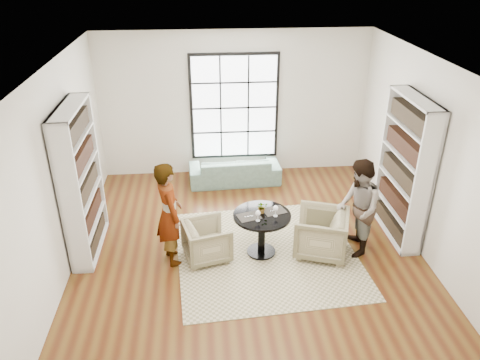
{
  "coord_description": "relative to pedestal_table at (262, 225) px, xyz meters",
  "views": [
    {
      "loc": [
        -0.68,
        -6.24,
        4.46
      ],
      "look_at": [
        -0.1,
        0.4,
        1.08
      ],
      "focal_mm": 35.0,
      "sensor_mm": 36.0,
      "label": 1
    }
  ],
  "objects": [
    {
      "name": "person_right",
      "position": [
        1.49,
        -0.07,
        0.27
      ],
      "size": [
        0.68,
        0.83,
        1.59
      ],
      "primitive_type": "imported",
      "rotation": [
        0.0,
        0.0,
        -1.68
      ],
      "color": "gray",
      "rests_on": "ground"
    },
    {
      "name": "flower_centerpiece",
      "position": [
        0.0,
        0.05,
        0.29
      ],
      "size": [
        0.19,
        0.17,
        0.19
      ],
      "primitive_type": "imported",
      "rotation": [
        0.0,
        0.0,
        0.14
      ],
      "color": "gray",
      "rests_on": "pedestal_table"
    },
    {
      "name": "room_shell",
      "position": [
        -0.19,
        0.65,
        0.73
      ],
      "size": [
        6.0,
        6.01,
        6.0
      ],
      "color": "silver",
      "rests_on": "ground"
    },
    {
      "name": "placemat_left",
      "position": [
        -0.21,
        -0.05,
        0.2
      ],
      "size": [
        0.4,
        0.35,
        0.01
      ],
      "primitive_type": "cube",
      "rotation": [
        0.0,
        0.0,
        0.3
      ],
      "color": "black",
      "rests_on": "pedestal_table"
    },
    {
      "name": "ground",
      "position": [
        -0.19,
        0.1,
        -0.52
      ],
      "size": [
        6.0,
        6.0,
        0.0
      ],
      "primitive_type": "plane",
      "color": "brown"
    },
    {
      "name": "armchair_right",
      "position": [
        0.94,
        -0.07,
        -0.15
      ],
      "size": [
        1.02,
        1.01,
        0.74
      ],
      "primitive_type": "imported",
      "rotation": [
        0.0,
        0.0,
        -1.9
      ],
      "color": "#C5C08D",
      "rests_on": "ground"
    },
    {
      "name": "placemat_right",
      "position": [
        0.2,
        0.09,
        0.2
      ],
      "size": [
        0.4,
        0.35,
        0.01
      ],
      "primitive_type": "cube",
      "rotation": [
        0.0,
        0.0,
        0.3
      ],
      "color": "black",
      "rests_on": "pedestal_table"
    },
    {
      "name": "wine_glass_left",
      "position": [
        -0.09,
        -0.17,
        0.32
      ],
      "size": [
        0.08,
        0.08,
        0.18
      ],
      "color": "silver",
      "rests_on": "pedestal_table"
    },
    {
      "name": "cutlery_left",
      "position": [
        -0.21,
        -0.05,
        0.21
      ],
      "size": [
        0.2,
        0.25,
        0.01
      ],
      "primitive_type": null,
      "rotation": [
        0.0,
        0.0,
        0.3
      ],
      "color": "#B8B8BC",
      "rests_on": "placemat_left"
    },
    {
      "name": "cutlery_right",
      "position": [
        0.2,
        0.09,
        0.21
      ],
      "size": [
        0.2,
        0.25,
        0.01
      ],
      "primitive_type": null,
      "rotation": [
        0.0,
        0.0,
        0.3
      ],
      "color": "#B8B8BC",
      "rests_on": "placemat_right"
    },
    {
      "name": "person_left",
      "position": [
        -1.41,
        -0.05,
        0.31
      ],
      "size": [
        0.57,
        0.7,
        1.67
      ],
      "primitive_type": "imported",
      "rotation": [
        0.0,
        0.0,
        1.89
      ],
      "color": "gray",
      "rests_on": "ground"
    },
    {
      "name": "rug",
      "position": [
        0.08,
        -0.01,
        -0.52
      ],
      "size": [
        3.01,
        3.01,
        0.01
      ],
      "primitive_type": "cube",
      "rotation": [
        0.0,
        0.0,
        0.07
      ],
      "color": "#C4B593",
      "rests_on": "ground"
    },
    {
      "name": "armchair_left",
      "position": [
        -0.86,
        -0.05,
        -0.21
      ],
      "size": [
        0.83,
        0.82,
        0.63
      ],
      "primitive_type": "imported",
      "rotation": [
        0.0,
        0.0,
        1.82
      ],
      "color": "#C2AC8B",
      "rests_on": "ground"
    },
    {
      "name": "wine_glass_right",
      "position": [
        0.2,
        -0.06,
        0.33
      ],
      "size": [
        0.08,
        0.08,
        0.18
      ],
      "color": "silver",
      "rests_on": "pedestal_table"
    },
    {
      "name": "sofa",
      "position": [
        -0.23,
        2.55,
        -0.25
      ],
      "size": [
        1.89,
        0.81,
        0.54
      ],
      "primitive_type": "imported",
      "rotation": [
        0.0,
        0.0,
        3.19
      ],
      "color": "gray",
      "rests_on": "ground"
    },
    {
      "name": "pedestal_table",
      "position": [
        0.0,
        0.0,
        0.0
      ],
      "size": [
        0.9,
        0.9,
        0.72
      ],
      "rotation": [
        0.0,
        0.0,
        0.3
      ],
      "color": "black",
      "rests_on": "ground"
    }
  ]
}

